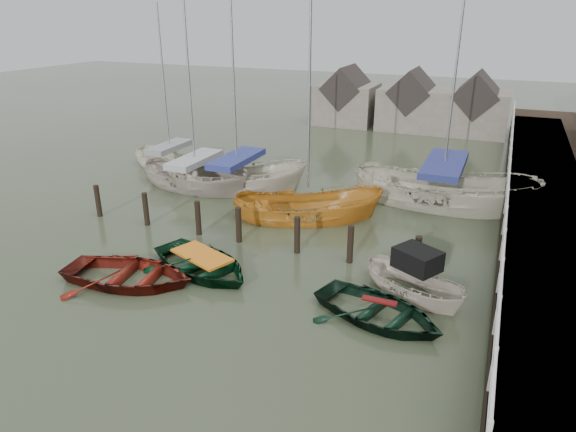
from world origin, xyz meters
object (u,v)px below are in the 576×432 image
at_px(sailboat_a, 197,187).
at_px(sailboat_b, 238,188).
at_px(sailboat_e, 171,168).
at_px(rowboat_red, 130,283).
at_px(sailboat_d, 440,203).
at_px(sailboat_c, 308,218).
at_px(rowboat_green, 203,272).
at_px(rowboat_dkgreen, 378,319).
at_px(motorboat, 413,291).

height_order(sailboat_a, sailboat_b, sailboat_a).
distance_m(sailboat_b, sailboat_e, 5.31).
relative_size(rowboat_red, sailboat_d, 0.36).
bearing_deg(sailboat_c, rowboat_green, 141.53).
height_order(rowboat_dkgreen, motorboat, motorboat).
xyz_separation_m(rowboat_green, motorboat, (6.87, 1.25, 0.12)).
distance_m(motorboat, sailboat_e, 17.15).
xyz_separation_m(rowboat_green, sailboat_c, (1.55, 5.92, 0.01)).
height_order(rowboat_dkgreen, sailboat_e, sailboat_e).
xyz_separation_m(motorboat, sailboat_d, (-0.32, 8.63, -0.07)).
relative_size(rowboat_green, motorboat, 1.09).
xyz_separation_m(rowboat_green, sailboat_d, (6.55, 9.88, 0.06)).
relative_size(rowboat_green, sailboat_d, 0.34).
bearing_deg(motorboat, rowboat_green, 129.38).
xyz_separation_m(rowboat_dkgreen, sailboat_e, (-14.25, 10.22, 0.07)).
distance_m(rowboat_red, sailboat_e, 12.91).
bearing_deg(rowboat_dkgreen, sailboat_c, 53.59).
relative_size(rowboat_dkgreen, sailboat_c, 0.34).
bearing_deg(sailboat_e, rowboat_red, -133.58).
relative_size(motorboat, sailboat_b, 0.35).
bearing_deg(rowboat_green, sailboat_b, 41.44).
xyz_separation_m(sailboat_b, sailboat_d, (9.54, 1.78, -0.00)).
bearing_deg(sailboat_b, rowboat_red, 163.94).
bearing_deg(sailboat_d, sailboat_c, 132.01).
distance_m(rowboat_green, rowboat_dkgreen, 6.22).
distance_m(motorboat, sailboat_a, 13.41).
relative_size(rowboat_green, sailboat_c, 0.37).
xyz_separation_m(rowboat_red, rowboat_green, (1.80, 1.59, 0.00)).
bearing_deg(sailboat_b, motorboat, -147.81).
xyz_separation_m(motorboat, sailboat_a, (-11.87, 6.24, -0.06)).
bearing_deg(sailboat_c, motorboat, -155.04).
distance_m(rowboat_green, sailboat_c, 6.12).
height_order(sailboat_b, sailboat_d, sailboat_d).
bearing_deg(sailboat_a, sailboat_b, -65.51).
bearing_deg(sailboat_b, sailboat_c, -138.69).
relative_size(rowboat_green, sailboat_a, 0.36).
distance_m(sailboat_a, sailboat_d, 11.80).
distance_m(sailboat_a, sailboat_e, 3.77).
bearing_deg(sailboat_a, sailboat_d, -70.72).
xyz_separation_m(rowboat_dkgreen, motorboat, (0.68, 1.78, 0.12)).
xyz_separation_m(rowboat_green, rowboat_dkgreen, (6.19, -0.52, 0.00)).
distance_m(rowboat_dkgreen, sailboat_a, 13.77).
distance_m(rowboat_red, sailboat_d, 14.20).
xyz_separation_m(sailboat_b, sailboat_e, (-5.06, 1.60, 0.01)).
xyz_separation_m(motorboat, sailboat_c, (-5.32, 4.67, -0.11)).
bearing_deg(rowboat_dkgreen, sailboat_e, 72.16).
bearing_deg(motorboat, sailboat_c, 77.80).
bearing_deg(rowboat_dkgreen, rowboat_red, 115.45).
relative_size(motorboat, sailboat_c, 0.34).
relative_size(sailboat_b, sailboat_d, 0.89).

